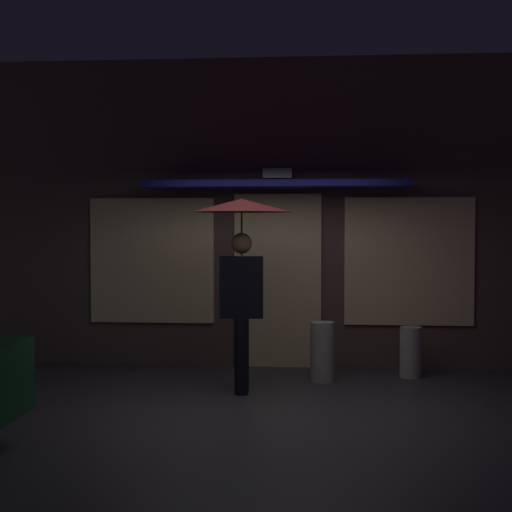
{
  "coord_description": "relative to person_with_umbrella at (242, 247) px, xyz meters",
  "views": [
    {
      "loc": [
        0.49,
        -7.21,
        1.77
      ],
      "look_at": [
        -0.15,
        0.68,
        1.47
      ],
      "focal_mm": 52.13,
      "sensor_mm": 36.0,
      "label": 1
    }
  ],
  "objects": [
    {
      "name": "person_with_umbrella",
      "position": [
        0.0,
        0.0,
        0.0
      ],
      "size": [
        1.08,
        1.08,
        2.08
      ],
      "rotation": [
        0.0,
        0.0,
        -3.08
      ],
      "color": "black",
      "rests_on": "ground"
    },
    {
      "name": "sidewalk_bollard_2",
      "position": [
        0.87,
        0.63,
        -1.22
      ],
      "size": [
        0.27,
        0.27,
        0.69
      ],
      "primitive_type": "cylinder",
      "color": "#B2A899",
      "rests_on": "ground"
    },
    {
      "name": "sidewalk_bollard",
      "position": [
        1.91,
        0.97,
        -1.27
      ],
      "size": [
        0.26,
        0.26,
        0.6
      ],
      "primitive_type": "cylinder",
      "color": "#B2A899",
      "rests_on": "ground"
    },
    {
      "name": "building_facade",
      "position": [
        0.31,
        1.66,
        0.38
      ],
      "size": [
        8.67,
        1.0,
        3.92
      ],
      "color": "brown",
      "rests_on": "ground"
    },
    {
      "name": "ground_plane",
      "position": [
        0.31,
        -0.68,
        -1.56
      ],
      "size": [
        18.0,
        18.0,
        0.0
      ],
      "primitive_type": "plane",
      "color": "#38353A"
    }
  ]
}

